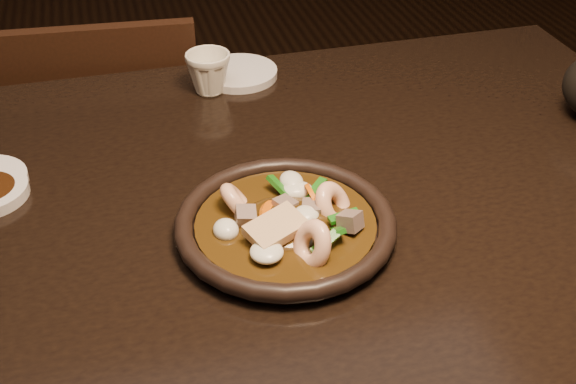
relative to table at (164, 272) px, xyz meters
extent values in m
cube|color=black|center=(0.00, 0.00, 0.06)|extent=(1.60, 0.90, 0.04)
cylinder|color=black|center=(0.72, 0.37, -0.32)|extent=(0.06, 0.06, 0.71)
cube|color=black|center=(-0.04, 0.66, -0.28)|extent=(0.42, 0.42, 0.04)
cylinder|color=black|center=(0.13, 0.81, -0.48)|extent=(0.03, 0.03, 0.38)
cylinder|color=black|center=(0.10, 0.49, -0.48)|extent=(0.03, 0.03, 0.38)
cylinder|color=black|center=(-0.19, 0.83, -0.48)|extent=(0.03, 0.03, 0.38)
cylinder|color=black|center=(-0.21, 0.52, -0.48)|extent=(0.03, 0.03, 0.38)
cube|color=black|center=(-0.06, 0.49, -0.05)|extent=(0.37, 0.06, 0.41)
cylinder|color=black|center=(0.15, -0.06, 0.08)|extent=(0.25, 0.25, 0.01)
torus|color=black|center=(0.15, -0.06, 0.09)|extent=(0.27, 0.27, 0.02)
cylinder|color=#332009|center=(0.15, -0.06, 0.09)|extent=(0.22, 0.22, 0.01)
ellipsoid|color=#332009|center=(0.15, -0.06, 0.09)|extent=(0.12, 0.12, 0.03)
torus|color=#FFC8A1|center=(0.22, -0.04, 0.10)|extent=(0.07, 0.07, 0.06)
torus|color=#FFC8A1|center=(0.10, -0.01, 0.10)|extent=(0.05, 0.06, 0.06)
torus|color=#FFC8A1|center=(0.17, -0.12, 0.11)|extent=(0.06, 0.06, 0.06)
cube|color=gray|center=(0.14, -0.09, 0.10)|extent=(0.04, 0.03, 0.03)
cube|color=gray|center=(0.22, -0.09, 0.11)|extent=(0.04, 0.04, 0.03)
cube|color=gray|center=(0.19, -0.04, 0.10)|extent=(0.03, 0.03, 0.03)
cube|color=gray|center=(0.10, -0.04, 0.10)|extent=(0.03, 0.03, 0.03)
cube|color=gray|center=(0.16, -0.03, 0.10)|extent=(0.04, 0.03, 0.03)
cylinder|color=#EA6207|center=(0.19, -0.02, 0.10)|extent=(0.02, 0.04, 0.04)
cylinder|color=#EA6207|center=(0.12, -0.08, 0.10)|extent=(0.05, 0.06, 0.03)
cylinder|color=#EA6207|center=(0.13, -0.04, 0.10)|extent=(0.05, 0.05, 0.03)
cylinder|color=#EA6207|center=(0.15, -0.05, 0.10)|extent=(0.05, 0.05, 0.03)
cylinder|color=#EA6207|center=(0.15, -0.06, 0.10)|extent=(0.05, 0.05, 0.04)
cube|color=#1B6212|center=(0.20, -0.01, 0.10)|extent=(0.04, 0.03, 0.02)
cube|color=#1B6212|center=(0.22, -0.08, 0.11)|extent=(0.04, 0.02, 0.01)
cube|color=#1B6212|center=(0.15, -0.07, 0.10)|extent=(0.04, 0.02, 0.01)
cube|color=#1B6212|center=(0.18, -0.12, 0.11)|extent=(0.04, 0.03, 0.02)
cube|color=#1B6212|center=(0.20, -0.10, 0.10)|extent=(0.01, 0.04, 0.03)
cube|color=#1B6212|center=(0.16, 0.01, 0.11)|extent=(0.03, 0.04, 0.02)
ellipsoid|color=#EAE8CA|center=(0.18, 0.02, 0.10)|extent=(0.03, 0.04, 0.02)
ellipsoid|color=#EAE8CA|center=(0.08, -0.05, 0.10)|extent=(0.03, 0.04, 0.02)
ellipsoid|color=#EAE8CA|center=(0.13, -0.08, 0.10)|extent=(0.04, 0.04, 0.02)
ellipsoid|color=#EAE8CA|center=(0.11, -0.11, 0.10)|extent=(0.04, 0.04, 0.02)
ellipsoid|color=#EAE8CA|center=(0.18, 0.00, 0.10)|extent=(0.04, 0.03, 0.02)
ellipsoid|color=#EAE8CA|center=(0.18, -0.06, 0.10)|extent=(0.03, 0.03, 0.02)
cube|color=#DFBA85|center=(0.13, -0.08, 0.11)|extent=(0.08, 0.07, 0.03)
cylinder|color=silver|center=(0.18, 0.38, 0.08)|extent=(0.13, 0.13, 0.01)
imported|color=silver|center=(0.13, 0.34, 0.11)|extent=(0.07, 0.07, 0.07)
camera|label=1|loc=(-0.03, -0.73, 0.64)|focal=45.00mm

